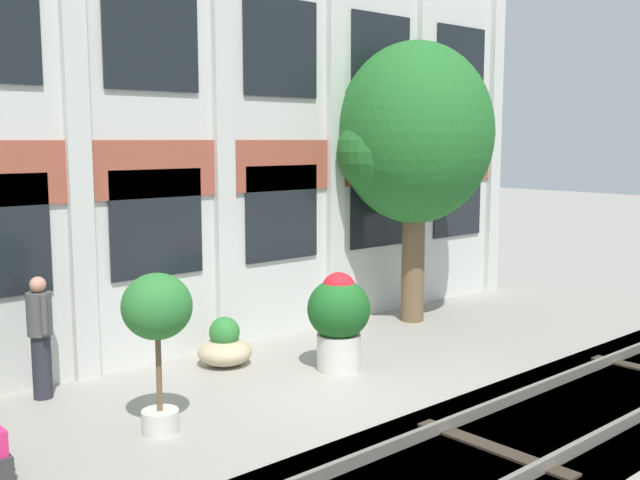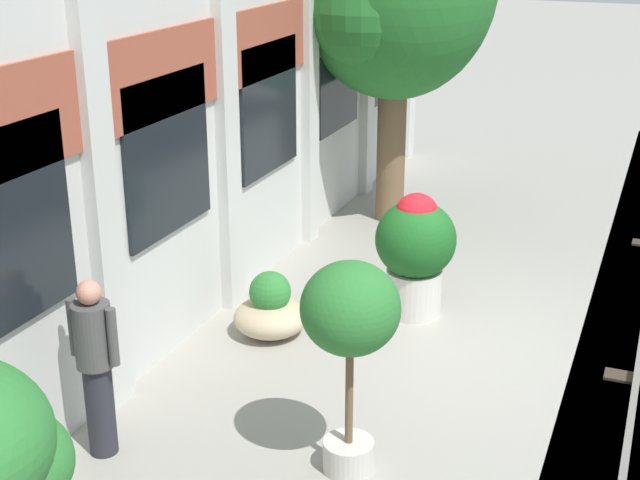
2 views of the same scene
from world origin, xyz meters
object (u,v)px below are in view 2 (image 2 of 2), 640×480
Objects in this scene: potted_plant_stone_basin at (5,468)px; potted_plant_low_pan at (350,323)px; potted_plant_glazed_jar at (415,247)px; resident_by_doorway at (96,363)px; potted_plant_wide_bowl at (270,311)px.

potted_plant_stone_basin is 0.67× the size of potted_plant_low_pan.
potted_plant_low_pan is 3.42m from potted_plant_glazed_jar.
potted_plant_low_pan is at bearing -45.75° from potted_plant_stone_basin.
potted_plant_glazed_jar is at bearing 6.63° from potted_plant_low_pan.
resident_by_doorway is (1.39, 0.15, 0.16)m from potted_plant_stone_basin.
potted_plant_low_pan is 2.30× the size of potted_plant_wide_bowl.
potted_plant_stone_basin reaches higher than potted_plant_wide_bowl.
potted_plant_stone_basin is 1.41m from resident_by_doorway.
resident_by_doorway reaches higher than potted_plant_stone_basin.
potted_plant_low_pan is at bearing -140.75° from potted_plant_wide_bowl.
resident_by_doorway is (-0.59, 2.18, -0.52)m from potted_plant_low_pan.
potted_plant_low_pan is at bearing -173.37° from potted_plant_glazed_jar.
potted_plant_stone_basin is 0.78× the size of resident_by_doorway.
potted_plant_stone_basin is 1.55× the size of potted_plant_wide_bowl.
potted_plant_stone_basin is at bearing 134.25° from potted_plant_low_pan.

